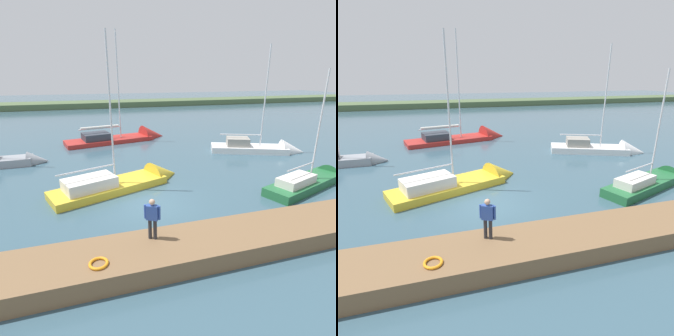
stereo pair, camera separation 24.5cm
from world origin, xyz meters
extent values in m
plane|color=#385666|center=(0.00, 0.00, 0.00)|extent=(200.00, 200.00, 0.00)
cube|color=#4C603D|center=(0.00, -51.66, 0.00)|extent=(180.00, 8.00, 2.40)
cube|color=brown|center=(0.00, 4.76, 0.37)|extent=(25.51, 2.47, 0.75)
torus|color=orange|center=(3.09, 5.26, 0.80)|extent=(0.66, 0.66, 0.10)
cube|color=gold|center=(1.99, -2.63, 0.07)|extent=(7.38, 4.52, 0.80)
cone|color=gold|center=(-1.83, -4.05, 0.07)|extent=(2.63, 2.76, 2.21)
cube|color=silver|center=(3.16, -2.20, 0.79)|extent=(3.28, 2.57, 0.65)
cylinder|color=silver|center=(1.65, -2.76, 4.74)|extent=(0.11, 0.11, 8.56)
cylinder|color=silver|center=(3.26, -2.16, 1.64)|extent=(3.24, 1.27, 0.08)
cube|color=white|center=(-11.19, -8.14, 0.09)|extent=(7.10, 4.66, 0.93)
cone|color=white|center=(-14.83, -6.63, 0.09)|extent=(2.70, 2.82, 2.22)
cube|color=gray|center=(-10.24, -8.54, 0.92)|extent=(2.44, 2.27, 0.75)
cylinder|color=silver|center=(-12.12, -7.75, 4.87)|extent=(0.12, 0.12, 8.64)
cylinder|color=silver|center=(-10.42, -8.46, 1.59)|extent=(3.45, 1.51, 0.09)
cube|color=#B22823|center=(0.79, -15.74, 0.03)|extent=(9.30, 4.63, 0.80)
cone|color=#B22823|center=(-4.24, -16.84, 0.03)|extent=(3.05, 3.26, 2.78)
cube|color=#333842|center=(2.15, -15.44, 0.77)|extent=(2.99, 2.68, 0.69)
cylinder|color=silver|center=(-0.47, -16.01, 5.72)|extent=(0.13, 0.13, 10.58)
cylinder|color=silver|center=(1.67, -15.54, 1.57)|extent=(4.30, 1.05, 0.11)
cylinder|color=silver|center=(1.67, -15.54, 1.69)|extent=(3.91, 1.09, 0.24)
cone|color=gray|center=(6.98, -10.00, 0.13)|extent=(1.56, 1.73, 1.71)
cube|color=#236638|center=(-9.76, 0.47, 0.08)|extent=(6.75, 3.77, 0.91)
cone|color=#236638|center=(-13.26, -0.75, 0.08)|extent=(2.02, 2.12, 1.71)
cube|color=silver|center=(-8.65, 0.85, 0.78)|extent=(2.84, 1.96, 0.50)
cylinder|color=silver|center=(-10.26, 0.29, 3.81)|extent=(0.10, 0.10, 6.56)
cylinder|color=silver|center=(-8.92, 0.76, 1.58)|extent=(2.70, 1.01, 0.08)
cylinder|color=#28282D|center=(1.09, 4.23, 1.16)|extent=(0.14, 0.14, 0.82)
cylinder|color=#28282D|center=(0.92, 4.32, 1.16)|extent=(0.14, 0.14, 0.82)
cube|color=#2D4C9E|center=(1.00, 4.27, 1.86)|extent=(0.50, 0.40, 0.58)
sphere|color=tan|center=(1.00, 4.27, 2.29)|extent=(0.22, 0.22, 0.22)
cylinder|color=#2D4C9E|center=(1.24, 4.14, 1.88)|extent=(0.09, 0.09, 0.55)
cylinder|color=#2D4C9E|center=(0.76, 4.40, 1.88)|extent=(0.09, 0.09, 0.55)
camera|label=1|loc=(3.08, 13.12, 6.69)|focal=29.16mm
camera|label=2|loc=(2.85, 13.19, 6.69)|focal=29.16mm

